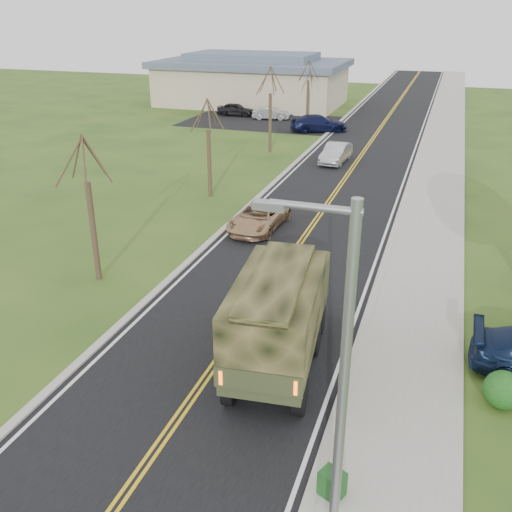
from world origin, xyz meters
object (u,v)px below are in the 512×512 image
at_px(suv_champagne, 259,217).
at_px(sedan_silver, 336,153).
at_px(military_truck, 280,310).
at_px(utility_box_far, 332,484).

bearing_deg(suv_champagne, sedan_silver, 88.88).
xyz_separation_m(suv_champagne, sedan_silver, (1.04, 14.58, 0.05)).
bearing_deg(suv_champagne, military_truck, -65.61).
height_order(sedan_silver, utility_box_far, sedan_silver).
relative_size(military_truck, utility_box_far, 10.69).
xyz_separation_m(sedan_silver, utility_box_far, (6.06, -30.65, -0.27)).
bearing_deg(military_truck, utility_box_far, -66.86).
bearing_deg(utility_box_far, sedan_silver, 124.70).
height_order(suv_champagne, sedan_silver, sedan_silver).
distance_m(suv_champagne, utility_box_far, 17.57).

